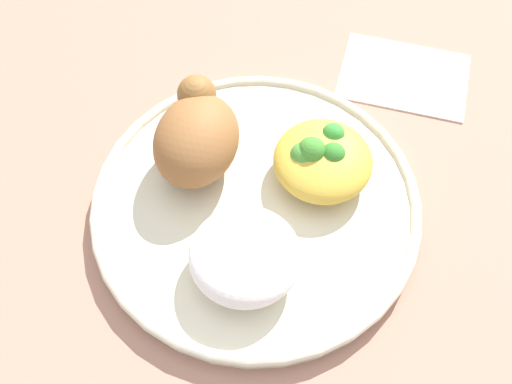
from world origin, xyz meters
TOP-DOWN VIEW (x-y plane):
  - ground_plane at (0.00, 0.00)m, footprint 2.00×2.00m
  - plate at (0.00, 0.00)m, footprint 0.29×0.29m
  - roasted_chicken at (0.03, 0.06)m, footprint 0.11×0.07m
  - rice_pile at (-0.07, -0.01)m, footprint 0.09×0.09m
  - mac_cheese_with_broccoli at (0.04, -0.05)m, footprint 0.09×0.09m
  - napkin at (0.20, -0.11)m, footprint 0.10×0.13m

SIDE VIEW (x-z plane):
  - ground_plane at x=0.00m, z-range 0.00..0.00m
  - napkin at x=0.20m, z-range 0.00..0.00m
  - plate at x=0.00m, z-range 0.00..0.02m
  - mac_cheese_with_broccoli at x=0.04m, z-range 0.02..0.06m
  - rice_pile at x=-0.07m, z-range 0.02..0.06m
  - roasted_chicken at x=0.03m, z-range 0.02..0.08m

